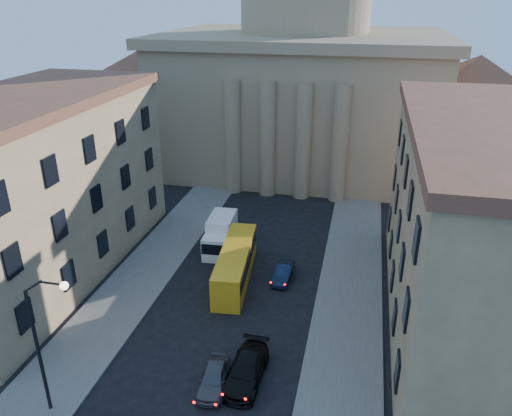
{
  "coord_description": "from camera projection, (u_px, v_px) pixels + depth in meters",
  "views": [
    {
      "loc": [
        8.58,
        -10.3,
        21.95
      ],
      "look_at": [
        1.9,
        19.46,
        8.55
      ],
      "focal_mm": 35.0,
      "sensor_mm": 36.0,
      "label": 1
    }
  ],
  "objects": [
    {
      "name": "sidewalk_right",
      "position": [
        345.0,
        338.0,
        34.1
      ],
      "size": [
        5.0,
        60.0,
        0.15
      ],
      "primitive_type": "cube",
      "color": "#5A5752",
      "rests_on": "ground"
    },
    {
      "name": "sidewalk_left",
      "position": [
        117.0,
        306.0,
        37.5
      ],
      "size": [
        5.0,
        60.0,
        0.15
      ],
      "primitive_type": "cube",
      "color": "#5A5752",
      "rests_on": "ground"
    },
    {
      "name": "box_truck",
      "position": [
        220.0,
        235.0,
        45.46
      ],
      "size": [
        2.38,
        5.53,
        2.99
      ],
      "rotation": [
        0.0,
        0.0,
        0.05
      ],
      "color": "white",
      "rests_on": "ground"
    },
    {
      "name": "street_lamp",
      "position": [
        44.0,
        336.0,
        26.17
      ],
      "size": [
        2.62,
        0.44,
        8.83
      ],
      "color": "black",
      "rests_on": "ground"
    },
    {
      "name": "car_right_far",
      "position": [
        214.0,
        378.0,
        29.8
      ],
      "size": [
        1.91,
        4.03,
        1.33
      ],
      "primitive_type": "imported",
      "rotation": [
        0.0,
        0.0,
        0.09
      ],
      "color": "#46464B",
      "rests_on": "ground"
    },
    {
      "name": "building_right",
      "position": [
        486.0,
        229.0,
        33.02
      ],
      "size": [
        11.6,
        26.6,
        14.7
      ],
      "color": "tan",
      "rests_on": "ground"
    },
    {
      "name": "building_left",
      "position": [
        32.0,
        188.0,
        39.82
      ],
      "size": [
        11.6,
        26.6,
        14.7
      ],
      "color": "tan",
      "rests_on": "ground"
    },
    {
      "name": "car_right_mid",
      "position": [
        246.0,
        370.0,
        30.31
      ],
      "size": [
        2.25,
        5.15,
        1.47
      ],
      "primitive_type": "imported",
      "rotation": [
        0.0,
        0.0,
        -0.04
      ],
      "color": "black",
      "rests_on": "ground"
    },
    {
      "name": "car_right_distant",
      "position": [
        284.0,
        273.0,
        40.95
      ],
      "size": [
        1.45,
        3.74,
        1.22
      ],
      "primitive_type": "imported",
      "rotation": [
        0.0,
        0.0,
        -0.04
      ],
      "color": "#0E1A33",
      "rests_on": "ground"
    },
    {
      "name": "church",
      "position": [
        302.0,
        74.0,
        64.53
      ],
      "size": [
        68.02,
        28.76,
        36.6
      ],
      "color": "#927C5A",
      "rests_on": "ground"
    },
    {
      "name": "city_bus",
      "position": [
        235.0,
        263.0,
        40.63
      ],
      "size": [
        3.16,
        9.95,
        2.76
      ],
      "rotation": [
        0.0,
        0.0,
        0.1
      ],
      "color": "gold",
      "rests_on": "ground"
    }
  ]
}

